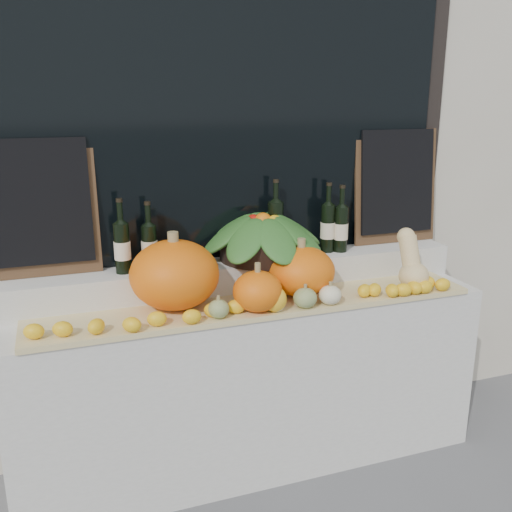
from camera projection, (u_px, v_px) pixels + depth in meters
storefront_facade at (206, 15)px, 3.05m from camera, size 7.00×0.94×4.50m
display_sill at (251, 381)px, 2.89m from camera, size 2.30×0.55×0.88m
rear_tier at (241, 275)px, 2.88m from camera, size 2.30×0.25×0.16m
straw_bedding at (260, 306)px, 2.65m from camera, size 2.10×0.32×0.02m
pumpkin_left at (175, 275)px, 2.55m from camera, size 0.53×0.53×0.31m
pumpkin_right at (301, 271)px, 2.73m from camera, size 0.37×0.37×0.24m
pumpkin_center at (258, 291)px, 2.53m from camera, size 0.28×0.28×0.18m
butternut_squash at (412, 264)px, 2.84m from camera, size 0.15×0.21×0.29m
decorative_gourds at (286, 300)px, 2.55m from camera, size 0.63×0.11×0.14m
lemon_heap at (268, 305)px, 2.54m from camera, size 2.20×0.16×0.06m
produce_bowl at (263, 236)px, 2.85m from camera, size 0.67×0.67×0.25m
wine_bottle_far_left at (122, 247)px, 2.62m from camera, size 0.08×0.08×0.35m
wine_bottle_near_left at (149, 246)px, 2.69m from camera, size 0.08×0.08×0.32m
wine_bottle_tall at (276, 228)px, 2.90m from camera, size 0.08×0.08×0.39m
wine_bottle_near_right at (328, 227)px, 2.98m from camera, size 0.08×0.08×0.37m
wine_bottle_far_right at (341, 228)px, 2.98m from camera, size 0.08×0.08×0.35m
chalkboard_left at (40, 206)px, 2.53m from camera, size 0.50×0.08×0.62m
chalkboard_right at (396, 184)px, 3.12m from camera, size 0.50×0.08×0.62m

